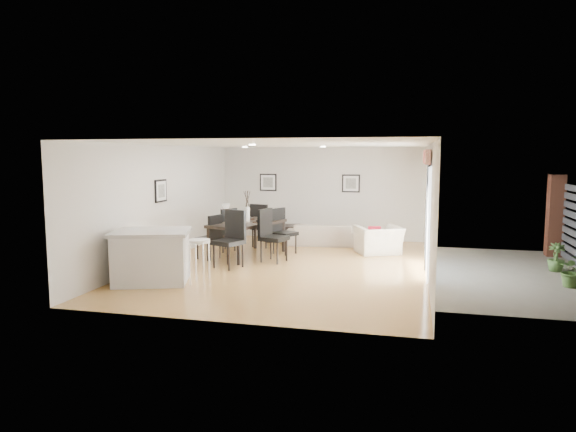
% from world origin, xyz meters
% --- Properties ---
extents(ground, '(8.00, 8.00, 0.00)m').
position_xyz_m(ground, '(0.00, 0.00, 0.00)').
color(ground, tan).
rests_on(ground, ground).
extents(wall_back, '(6.00, 0.04, 2.70)m').
position_xyz_m(wall_back, '(0.00, 4.00, 1.35)').
color(wall_back, beige).
rests_on(wall_back, ground).
extents(wall_front, '(6.00, 0.04, 2.70)m').
position_xyz_m(wall_front, '(0.00, -4.00, 1.35)').
color(wall_front, beige).
rests_on(wall_front, ground).
extents(wall_left, '(0.04, 8.00, 2.70)m').
position_xyz_m(wall_left, '(-3.00, 0.00, 1.35)').
color(wall_left, beige).
rests_on(wall_left, ground).
extents(wall_right, '(0.04, 8.00, 2.70)m').
position_xyz_m(wall_right, '(3.00, 0.00, 1.35)').
color(wall_right, beige).
rests_on(wall_right, ground).
extents(ceiling, '(6.00, 8.00, 0.02)m').
position_xyz_m(ceiling, '(0.00, 0.00, 2.70)').
color(ceiling, white).
rests_on(ceiling, wall_back).
extents(sofa, '(2.09, 0.97, 0.59)m').
position_xyz_m(sofa, '(0.29, 2.89, 0.30)').
color(sofa, '#A29483').
rests_on(sofa, ground).
extents(armchair, '(1.35, 1.29, 0.69)m').
position_xyz_m(armchair, '(1.85, 1.96, 0.35)').
color(armchair, beige).
rests_on(armchair, ground).
extents(courtyard_plant_a, '(0.64, 0.58, 0.63)m').
position_xyz_m(courtyard_plant_a, '(5.62, -0.51, 0.31)').
color(courtyard_plant_a, '#3D5F28').
rests_on(courtyard_plant_a, ground).
extents(courtyard_plant_b, '(0.36, 0.36, 0.61)m').
position_xyz_m(courtyard_plant_b, '(5.67, 0.86, 0.30)').
color(courtyard_plant_b, '#3D5F28').
rests_on(courtyard_plant_b, ground).
extents(dining_table, '(1.59, 2.24, 0.84)m').
position_xyz_m(dining_table, '(-1.25, 0.88, 0.76)').
color(dining_table, black).
rests_on(dining_table, ground).
extents(dining_chair_wnear, '(0.59, 0.59, 1.06)m').
position_xyz_m(dining_chair_wnear, '(-1.97, 0.35, 0.59)').
color(dining_chair_wnear, black).
rests_on(dining_chair_wnear, ground).
extents(dining_chair_wfar, '(0.68, 0.68, 1.12)m').
position_xyz_m(dining_chair_wfar, '(-1.97, 1.34, 0.62)').
color(dining_chair_wfar, black).
rests_on(dining_chair_wfar, ground).
extents(dining_chair_enear, '(0.68, 0.68, 1.23)m').
position_xyz_m(dining_chair_enear, '(-0.54, 0.41, 0.69)').
color(dining_chair_enear, black).
rests_on(dining_chair_enear, ground).
extents(dining_chair_efar, '(0.68, 0.68, 1.14)m').
position_xyz_m(dining_chair_efar, '(-0.52, 1.43, 0.64)').
color(dining_chair_efar, black).
rests_on(dining_chair_efar, ground).
extents(dining_chair_head, '(0.74, 0.74, 1.26)m').
position_xyz_m(dining_chair_head, '(-1.20, -0.36, 0.71)').
color(dining_chair_head, black).
rests_on(dining_chair_head, ground).
extents(dining_chair_foot, '(0.64, 0.64, 1.17)m').
position_xyz_m(dining_chair_foot, '(-1.27, 2.14, 0.66)').
color(dining_chair_foot, black).
rests_on(dining_chair_foot, ground).
extents(vase, '(0.83, 1.36, 0.77)m').
position_xyz_m(vase, '(-1.25, 0.88, 1.18)').
color(vase, white).
rests_on(vase, dining_table).
extents(coffee_table, '(1.28, 1.05, 0.44)m').
position_xyz_m(coffee_table, '(-0.96, 3.35, 0.22)').
color(coffee_table, black).
rests_on(coffee_table, ground).
extents(side_table, '(0.60, 0.60, 0.63)m').
position_xyz_m(side_table, '(-2.51, 2.77, 0.32)').
color(side_table, black).
rests_on(side_table, ground).
extents(table_lamp, '(0.24, 0.24, 0.45)m').
position_xyz_m(table_lamp, '(-2.51, 2.77, 0.92)').
color(table_lamp, white).
rests_on(table_lamp, side_table).
extents(cushion, '(0.32, 0.17, 0.31)m').
position_xyz_m(cushion, '(1.75, 1.86, 0.55)').
color(cushion, maroon).
rests_on(cushion, armchair).
extents(kitchen_island, '(1.74, 1.53, 1.02)m').
position_xyz_m(kitchen_island, '(-2.23, -2.07, 0.52)').
color(kitchen_island, silver).
rests_on(kitchen_island, ground).
extents(bar_stool, '(0.40, 0.40, 0.89)m').
position_xyz_m(bar_stool, '(-1.22, -2.07, 0.76)').
color(bar_stool, white).
rests_on(bar_stool, ground).
extents(framed_print_back_left, '(0.52, 0.04, 0.52)m').
position_xyz_m(framed_print_back_left, '(-1.60, 3.97, 1.65)').
color(framed_print_back_left, black).
rests_on(framed_print_back_left, wall_back).
extents(framed_print_back_right, '(0.52, 0.04, 0.52)m').
position_xyz_m(framed_print_back_right, '(0.90, 3.97, 1.65)').
color(framed_print_back_right, black).
rests_on(framed_print_back_right, wall_back).
extents(framed_print_left_wall, '(0.04, 0.52, 0.52)m').
position_xyz_m(framed_print_left_wall, '(-2.97, -0.20, 1.65)').
color(framed_print_left_wall, black).
rests_on(framed_print_left_wall, wall_left).
extents(sliding_door, '(0.12, 2.70, 2.57)m').
position_xyz_m(sliding_door, '(2.96, 0.30, 1.66)').
color(sliding_door, white).
rests_on(sliding_door, wall_right).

